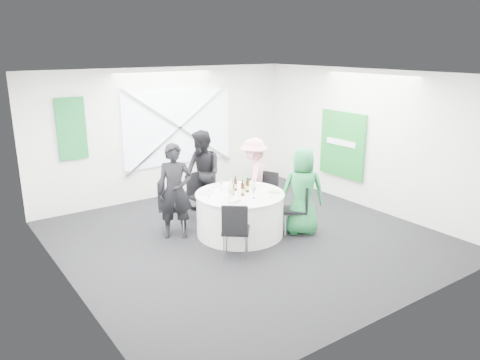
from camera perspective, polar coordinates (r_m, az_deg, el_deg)
floor at (r=8.24m, az=0.81°, el=-7.01°), size 6.00×6.00×0.00m
ceiling at (r=7.59m, az=0.89°, el=12.81°), size 6.00×6.00×0.00m
wall_back at (r=10.32m, az=-9.02°, el=5.67°), size 6.00×0.00×6.00m
wall_front at (r=5.75m, az=18.72°, el=-3.42°), size 6.00×0.00×6.00m
wall_left at (r=6.56m, az=-20.87°, el=-1.23°), size 0.00×6.00×6.00m
wall_right at (r=9.83m, az=15.21°, el=4.78°), size 0.00×6.00×6.00m
window_panel at (r=10.41m, az=-7.46°, el=6.38°), size 2.60×0.03×1.60m
window_brace_a at (r=10.37m, az=-7.36°, el=6.35°), size 2.63×0.05×1.84m
window_brace_b at (r=10.37m, az=-7.36°, el=6.35°), size 2.63×0.05×1.84m
green_banner at (r=9.53m, az=-19.84°, el=5.89°), size 0.55×0.04×1.20m
green_sign at (r=10.21m, az=12.33°, el=4.23°), size 0.05×1.20×1.40m
banquet_table at (r=8.25m, az=0.00°, el=-4.14°), size 1.56×1.56×0.76m
chair_back at (r=9.03m, az=-5.07°, el=-1.46°), size 0.46×0.47×0.89m
chair_back_left at (r=8.33m, az=-8.68°, el=-2.63°), size 0.63×0.63×0.99m
chair_back_right at (r=9.07m, az=3.25°, el=-1.37°), size 0.54×0.53×0.88m
chair_front_right at (r=8.32m, az=7.15°, el=-3.09°), size 0.56×0.55×0.89m
chair_front_left at (r=7.25m, az=-0.58°, el=-5.73°), size 0.59×0.59×0.92m
person_man_back_left at (r=8.08m, az=-7.92°, el=-1.36°), size 0.72×0.65×1.66m
person_man_back at (r=9.05m, az=-4.61°, el=0.74°), size 0.48×0.84×1.69m
person_woman_pink at (r=9.15m, az=1.70°, el=0.42°), size 1.05×0.99×1.53m
person_woman_green at (r=8.25m, az=7.62°, el=-1.38°), size 0.91×0.82×1.55m
plate_back at (r=8.54m, az=-2.02°, el=-0.70°), size 0.27×0.27×0.01m
plate_back_left at (r=8.14m, az=-4.20°, el=-1.59°), size 0.28×0.28×0.01m
plate_back_right at (r=8.57m, az=1.25°, el=-0.58°), size 0.27×0.27×0.04m
plate_front_right at (r=8.17m, az=4.11°, el=-1.46°), size 0.26×0.26×0.04m
plate_front_left at (r=7.58m, az=-0.41°, el=-2.90°), size 0.29×0.29×0.01m
napkin at (r=7.60m, az=-0.74°, el=-2.57°), size 0.22×0.18×0.05m
beer_bottle_a at (r=8.01m, az=-0.92°, el=-1.18°), size 0.06×0.06×0.25m
beer_bottle_b at (r=8.25m, az=-0.56°, el=-0.61°), size 0.06×0.06×0.27m
beer_bottle_c at (r=8.16m, az=0.91°, el=-0.81°), size 0.06×0.06×0.26m
beer_bottle_d at (r=7.97m, az=0.32°, el=-1.17°), size 0.06×0.06×0.28m
green_water_bottle at (r=8.25m, az=0.74°, el=-0.49°), size 0.08×0.08×0.30m
clear_water_bottle at (r=7.94m, az=-1.15°, el=-1.20°), size 0.08×0.08×0.29m
wine_glass_a at (r=7.81m, az=-1.21°, el=-1.42°), size 0.07×0.07×0.17m
wine_glass_b at (r=8.41m, az=1.81°, el=-0.13°), size 0.07×0.07×0.17m
wine_glass_c at (r=8.28m, az=-2.29°, el=-0.40°), size 0.07×0.07×0.17m
wine_glass_d at (r=7.84m, az=1.68°, el=-1.35°), size 0.07×0.07×0.17m
wine_glass_e at (r=8.42m, az=-0.52°, el=-0.10°), size 0.07×0.07×0.17m
fork_a at (r=8.29m, az=-3.84°, el=-1.28°), size 0.09×0.13×0.01m
knife_a at (r=7.92m, az=-3.81°, el=-2.11°), size 0.08×0.14×0.01m
fork_b at (r=8.58m, az=2.29°, el=-0.66°), size 0.10×0.13×0.01m
knife_b at (r=8.68m, az=0.12°, el=-0.45°), size 0.10×0.13×0.01m
fork_c at (r=7.90m, az=3.75°, el=-2.16°), size 0.12×0.12×0.01m
knife_c at (r=8.24m, az=3.94°, el=-1.39°), size 0.11×0.12×0.01m
fork_d at (r=8.65m, az=-1.21°, el=-0.50°), size 0.15×0.02×0.01m
knife_d at (r=8.46m, az=-3.19°, el=-0.92°), size 0.15×0.02×0.01m
fork_e at (r=7.66m, az=-2.17°, el=-2.74°), size 0.11×0.12×0.01m
knife_e at (r=7.58m, az=0.14°, el=-2.93°), size 0.11×0.13×0.01m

